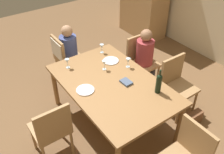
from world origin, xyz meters
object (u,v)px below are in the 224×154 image
at_px(wine_bottle_tall_green, 159,83).
at_px(handbag, 193,119).
at_px(chair_far_left, 141,58).
at_px(wine_glass_near_right, 104,63).
at_px(dining_table, 112,87).
at_px(person_man_bearded, 70,50).
at_px(wine_glass_far, 67,62).
at_px(chair_far_right, 176,82).
at_px(person_woman_host, 146,56).
at_px(wine_glass_near_left, 102,47).
at_px(chair_near, 52,128).
at_px(chair_left_end, 63,54).
at_px(wine_glass_centre, 128,61).
at_px(dinner_plate_guest_left, 111,61).
at_px(dinner_plate_host, 85,90).

xyz_separation_m(wine_bottle_tall_green, handbag, (0.26, 0.59, -0.79)).
height_order(chair_far_left, wine_glass_near_right, chair_far_left).
distance_m(dining_table, handbag, 1.35).
bearing_deg(person_man_bearded, wine_glass_near_right, 4.14).
bearing_deg(dining_table, wine_glass_far, -154.66).
bearing_deg(chair_far_right, person_woman_host, -90.00).
relative_size(dining_table, chair_far_left, 1.99).
xyz_separation_m(chair_far_right, handbag, (0.44, 0.00, -0.42)).
bearing_deg(wine_glass_near_left, wine_bottle_tall_green, 2.11).
bearing_deg(chair_far_left, person_man_bearded, -40.30).
distance_m(chair_far_left, handbag, 1.33).
height_order(chair_far_left, chair_far_right, same).
distance_m(chair_near, wine_glass_near_right, 1.18).
distance_m(chair_left_end, wine_glass_centre, 1.27).
bearing_deg(dining_table, dinner_plate_guest_left, 146.63).
bearing_deg(wine_glass_near_left, wine_glass_far, -84.01).
xyz_separation_m(wine_glass_far, dinner_plate_guest_left, (0.23, 0.62, -0.10)).
bearing_deg(person_woman_host, wine_glass_near_left, -29.77).
distance_m(dining_table, wine_glass_centre, 0.49).
bearing_deg(dinner_plate_host, chair_near, -74.72).
distance_m(wine_glass_centre, dinner_plate_guest_left, 0.32).
distance_m(person_woman_host, wine_glass_near_left, 0.76).
height_order(chair_far_left, handbag, chair_far_left).
distance_m(chair_far_right, wine_glass_centre, 0.81).
xyz_separation_m(chair_left_end, person_woman_host, (0.91, 1.09, 0.05)).
xyz_separation_m(wine_bottle_tall_green, wine_glass_centre, (-0.68, 0.04, -0.04)).
bearing_deg(wine_glass_near_right, wine_bottle_tall_green, 18.62).
relative_size(wine_glass_near_right, dinner_plate_guest_left, 0.61).
xyz_separation_m(wine_glass_centre, wine_glass_near_right, (-0.15, -0.32, 0.00)).
distance_m(dining_table, chair_near, 0.98).
bearing_deg(dining_table, wine_glass_near_right, 163.88).
height_order(dining_table, chair_left_end, chair_left_end).
xyz_separation_m(wine_bottle_tall_green, wine_glass_near_left, (-1.25, -0.05, -0.04)).
relative_size(dining_table, dinner_plate_host, 7.57).
relative_size(chair_far_left, wine_glass_centre, 6.17).
xyz_separation_m(wine_glass_near_right, dinner_plate_guest_left, (-0.12, 0.20, -0.10)).
bearing_deg(dining_table, wine_bottle_tall_green, 36.86).
xyz_separation_m(chair_left_end, handbag, (2.06, 1.09, -0.48)).
xyz_separation_m(person_woman_host, wine_glass_far, (-0.30, -1.29, 0.21)).
bearing_deg(chair_near, wine_glass_far, 50.13).
xyz_separation_m(chair_far_left, dinner_plate_guest_left, (0.04, -0.67, 0.22)).
xyz_separation_m(chair_far_left, wine_bottle_tall_green, (1.00, -0.59, 0.36)).
xyz_separation_m(chair_far_left, wine_glass_far, (-0.18, -1.29, 0.32)).
height_order(wine_glass_far, dinner_plate_host, wine_glass_far).
height_order(wine_glass_centre, handbag, wine_glass_centre).
xyz_separation_m(chair_near, dinner_plate_host, (-0.16, 0.58, 0.22)).
distance_m(wine_glass_near_right, handbag, 1.58).
height_order(wine_bottle_tall_green, wine_glass_centre, wine_bottle_tall_green).
distance_m(person_man_bearded, wine_glass_centre, 1.20).
xyz_separation_m(person_man_bearded, wine_glass_centre, (1.12, 0.39, 0.21)).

